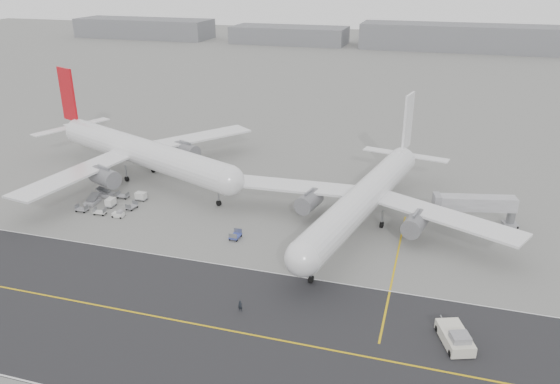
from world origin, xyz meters
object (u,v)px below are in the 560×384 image
(airliner_b, at_px, (365,196))
(pushback_tug, at_px, (455,338))
(ground_crew_a, at_px, (240,306))
(jet_bridge, at_px, (476,205))
(airliner_a, at_px, (139,151))

(airliner_b, relative_size, pushback_tug, 6.66)
(ground_crew_a, bearing_deg, jet_bridge, 37.81)
(airliner_b, bearing_deg, jet_bridge, 28.14)
(airliner_b, height_order, pushback_tug, airliner_b)
(jet_bridge, height_order, ground_crew_a, jet_bridge)
(pushback_tug, bearing_deg, ground_crew_a, 161.79)
(airliner_a, xyz_separation_m, jet_bridge, (72.35, -4.19, -2.14))
(ground_crew_a, bearing_deg, airliner_a, 120.95)
(pushback_tug, xyz_separation_m, ground_crew_a, (-28.98, -1.19, -0.16))
(pushback_tug, bearing_deg, airliner_b, 97.15)
(pushback_tug, distance_m, jet_bridge, 37.57)
(jet_bridge, distance_m, ground_crew_a, 50.25)
(pushback_tug, height_order, ground_crew_a, pushback_tug)
(airliner_b, distance_m, jet_bridge, 20.60)
(airliner_b, distance_m, pushback_tug, 35.89)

